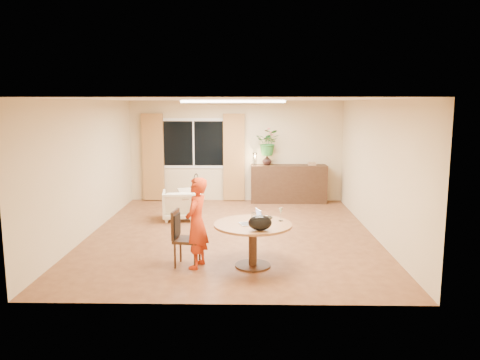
{
  "coord_description": "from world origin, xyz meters",
  "views": [
    {
      "loc": [
        0.34,
        -8.86,
        2.53
      ],
      "look_at": [
        0.17,
        -0.2,
        1.1
      ],
      "focal_mm": 35.0,
      "sensor_mm": 36.0,
      "label": 1
    }
  ],
  "objects_px": {
    "child": "(197,223)",
    "sideboard": "(289,184)",
    "dining_table": "(253,233)",
    "dining_chair": "(187,238)",
    "armchair": "(179,205)"
  },
  "relations": [
    {
      "from": "child",
      "to": "sideboard",
      "type": "height_order",
      "value": "child"
    },
    {
      "from": "dining_chair",
      "to": "child",
      "type": "relative_size",
      "value": 0.63
    },
    {
      "from": "dining_table",
      "to": "dining_chair",
      "type": "xyz_separation_m",
      "value": [
        -1.03,
        0.02,
        -0.1
      ]
    },
    {
      "from": "dining_table",
      "to": "child",
      "type": "bearing_deg",
      "value": -177.39
    },
    {
      "from": "dining_table",
      "to": "sideboard",
      "type": "xyz_separation_m",
      "value": [
        0.96,
        4.84,
        -0.06
      ]
    },
    {
      "from": "child",
      "to": "sideboard",
      "type": "xyz_separation_m",
      "value": [
        1.83,
        4.88,
        -0.22
      ]
    },
    {
      "from": "dining_chair",
      "to": "armchair",
      "type": "xyz_separation_m",
      "value": [
        -0.57,
        2.97,
        -0.12
      ]
    },
    {
      "from": "dining_chair",
      "to": "sideboard",
      "type": "xyz_separation_m",
      "value": [
        1.98,
        4.83,
        0.04
      ]
    },
    {
      "from": "child",
      "to": "armchair",
      "type": "distance_m",
      "value": 3.14
    },
    {
      "from": "dining_chair",
      "to": "sideboard",
      "type": "height_order",
      "value": "sideboard"
    },
    {
      "from": "child",
      "to": "armchair",
      "type": "relative_size",
      "value": 1.98
    },
    {
      "from": "sideboard",
      "to": "dining_table",
      "type": "bearing_deg",
      "value": -101.19
    },
    {
      "from": "dining_table",
      "to": "dining_chair",
      "type": "height_order",
      "value": "dining_chair"
    },
    {
      "from": "dining_table",
      "to": "sideboard",
      "type": "bearing_deg",
      "value": 78.81
    },
    {
      "from": "dining_chair",
      "to": "child",
      "type": "height_order",
      "value": "child"
    }
  ]
}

